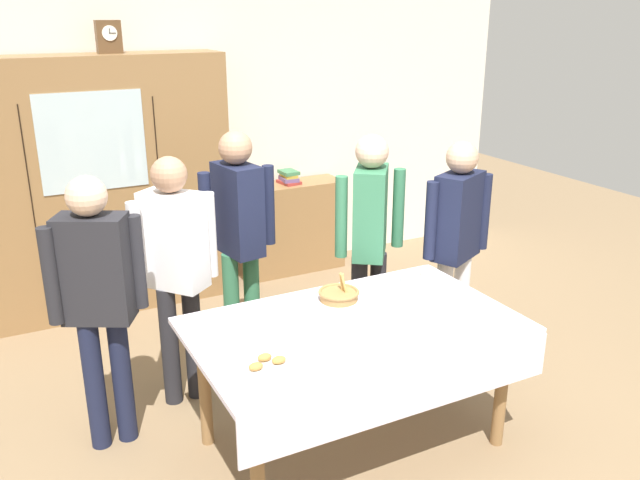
% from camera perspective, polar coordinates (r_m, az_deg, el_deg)
% --- Properties ---
extents(ground_plane, '(12.00, 12.00, 0.00)m').
position_cam_1_polar(ground_plane, '(4.15, 1.32, -15.48)').
color(ground_plane, '#846B4C').
rests_on(ground_plane, ground).
extents(back_wall, '(6.40, 0.10, 2.70)m').
position_cam_1_polar(back_wall, '(5.96, -11.05, 9.10)').
color(back_wall, silver).
rests_on(back_wall, ground).
extents(dining_table, '(1.75, 1.06, 0.76)m').
position_cam_1_polar(dining_table, '(3.63, 3.20, -8.71)').
color(dining_table, olive).
rests_on(dining_table, ground).
extents(wall_cabinet, '(2.14, 0.46, 2.04)m').
position_cam_1_polar(wall_cabinet, '(5.56, -18.85, 4.22)').
color(wall_cabinet, olive).
rests_on(wall_cabinet, ground).
extents(mantel_clock, '(0.18, 0.11, 0.24)m').
position_cam_1_polar(mantel_clock, '(5.43, -17.65, 16.25)').
color(mantel_clock, brown).
rests_on(mantel_clock, wall_cabinet).
extents(bookshelf_low, '(1.00, 0.35, 0.85)m').
position_cam_1_polar(bookshelf_low, '(6.24, -2.62, 1.10)').
color(bookshelf_low, olive).
rests_on(bookshelf_low, ground).
extents(book_stack, '(0.18, 0.23, 0.12)m').
position_cam_1_polar(book_stack, '(6.11, -2.69, 5.38)').
color(book_stack, '#99332D').
rests_on(book_stack, bookshelf_low).
extents(tea_cup_front_edge, '(0.13, 0.13, 0.06)m').
position_cam_1_polar(tea_cup_front_edge, '(3.63, 3.19, -6.53)').
color(tea_cup_front_edge, white).
rests_on(tea_cup_front_edge, dining_table).
extents(tea_cup_mid_right, '(0.13, 0.13, 0.06)m').
position_cam_1_polar(tea_cup_mid_right, '(3.61, -6.68, -6.76)').
color(tea_cup_mid_right, white).
rests_on(tea_cup_mid_right, dining_table).
extents(tea_cup_far_left, '(0.13, 0.13, 0.06)m').
position_cam_1_polar(tea_cup_far_left, '(3.34, 4.88, -9.01)').
color(tea_cup_far_left, white).
rests_on(tea_cup_far_left, dining_table).
extents(tea_cup_back_edge, '(0.13, 0.13, 0.06)m').
position_cam_1_polar(tea_cup_back_edge, '(3.34, -1.33, -8.91)').
color(tea_cup_back_edge, white).
rests_on(tea_cup_back_edge, dining_table).
extents(tea_cup_far_right, '(0.13, 0.13, 0.06)m').
position_cam_1_polar(tea_cup_far_right, '(4.24, 9.18, -2.86)').
color(tea_cup_far_right, white).
rests_on(tea_cup_far_right, dining_table).
extents(tea_cup_near_right, '(0.13, 0.13, 0.06)m').
position_cam_1_polar(tea_cup_near_right, '(4.14, 7.49, -3.34)').
color(tea_cup_near_right, white).
rests_on(tea_cup_near_right, dining_table).
extents(bread_basket, '(0.24, 0.24, 0.16)m').
position_cam_1_polar(bread_basket, '(3.87, 1.62, -4.68)').
color(bread_basket, '#9E7542').
rests_on(bread_basket, dining_table).
extents(pastry_plate, '(0.28, 0.28, 0.05)m').
position_cam_1_polar(pastry_plate, '(3.19, -4.53, -10.70)').
color(pastry_plate, white).
rests_on(pastry_plate, dining_table).
extents(spoon_far_left, '(0.12, 0.02, 0.01)m').
position_cam_1_polar(spoon_far_left, '(3.22, 2.34, -10.61)').
color(spoon_far_left, silver).
rests_on(spoon_far_left, dining_table).
extents(spoon_near_right, '(0.12, 0.02, 0.01)m').
position_cam_1_polar(spoon_near_right, '(3.99, 10.42, -4.74)').
color(spoon_near_right, silver).
rests_on(spoon_near_right, dining_table).
extents(person_by_cabinet, '(0.52, 0.39, 1.63)m').
position_cam_1_polar(person_by_cabinet, '(4.46, -6.98, 1.16)').
color(person_by_cabinet, '#33704C').
rests_on(person_by_cabinet, ground).
extents(person_near_right_end, '(0.52, 0.35, 1.57)m').
position_cam_1_polar(person_near_right_end, '(3.74, -18.51, -4.05)').
color(person_near_right_end, '#191E38').
rests_on(person_near_right_end, ground).
extents(person_beside_shelf, '(0.52, 0.41, 1.61)m').
position_cam_1_polar(person_beside_shelf, '(4.42, 4.31, 0.90)').
color(person_beside_shelf, '#232328').
rests_on(person_beside_shelf, ground).
extents(person_behind_table_right, '(0.52, 0.41, 1.57)m').
position_cam_1_polar(person_behind_table_right, '(4.05, -12.29, -1.61)').
color(person_behind_table_right, '#232328').
rests_on(person_behind_table_right, ground).
extents(person_behind_table_left, '(0.52, 0.34, 1.56)m').
position_cam_1_polar(person_behind_table_left, '(4.54, 11.63, 0.59)').
color(person_behind_table_left, silver).
rests_on(person_behind_table_left, ground).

